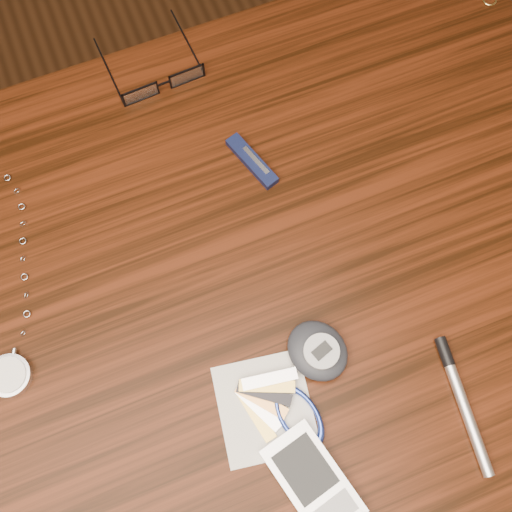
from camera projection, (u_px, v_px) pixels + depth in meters
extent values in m
plane|color=#472814|center=(242.00, 384.00, 1.43)|extent=(3.80, 3.80, 0.00)
cube|color=#381609|center=(228.00, 289.00, 0.74)|extent=(1.00, 0.70, 0.03)
cylinder|color=#4C2814|center=(396.00, 125.00, 1.25)|extent=(0.05, 0.05, 0.71)
cube|color=black|center=(141.00, 94.00, 0.80)|extent=(0.05, 0.00, 0.02)
cube|color=silver|center=(141.00, 94.00, 0.80)|extent=(0.04, 0.00, 0.02)
cylinder|color=black|center=(109.00, 72.00, 0.82)|extent=(0.01, 0.11, 0.00)
cube|color=black|center=(187.00, 76.00, 0.81)|extent=(0.05, 0.00, 0.02)
cube|color=silver|center=(187.00, 76.00, 0.81)|extent=(0.04, 0.00, 0.02)
cylinder|color=black|center=(187.00, 42.00, 0.84)|extent=(0.01, 0.11, 0.00)
cube|color=black|center=(164.00, 83.00, 0.80)|extent=(0.02, 0.00, 0.00)
torus|color=#F1D47C|center=(489.00, 0.00, 0.86)|extent=(0.02, 0.02, 0.00)
cylinder|color=silver|center=(10.00, 376.00, 0.69)|extent=(0.05, 0.05, 0.01)
cylinder|color=white|center=(8.00, 375.00, 0.68)|extent=(0.04, 0.04, 0.00)
cylinder|color=silver|center=(14.00, 352.00, 0.69)|extent=(0.01, 0.01, 0.01)
torus|color=silver|center=(23.00, 333.00, 0.70)|extent=(0.01, 0.01, 0.01)
torus|color=silver|center=(27.00, 314.00, 0.71)|extent=(0.01, 0.01, 0.00)
torus|color=silver|center=(26.00, 295.00, 0.72)|extent=(0.01, 0.01, 0.01)
torus|color=silver|center=(24.00, 277.00, 0.73)|extent=(0.01, 0.01, 0.00)
torus|color=silver|center=(23.00, 259.00, 0.73)|extent=(0.01, 0.01, 0.01)
torus|color=silver|center=(23.00, 241.00, 0.74)|extent=(0.01, 0.01, 0.00)
torus|color=silver|center=(23.00, 224.00, 0.75)|extent=(0.01, 0.00, 0.01)
torus|color=silver|center=(22.00, 207.00, 0.76)|extent=(0.01, 0.01, 0.00)
torus|color=silver|center=(17.00, 191.00, 0.76)|extent=(0.01, 0.00, 0.01)
torus|color=silver|center=(7.00, 178.00, 0.77)|extent=(0.01, 0.01, 0.00)
cube|color=silver|center=(313.00, 481.00, 0.65)|extent=(0.08, 0.12, 0.01)
cube|color=black|center=(305.00, 469.00, 0.64)|extent=(0.06, 0.07, 0.00)
cube|color=#94969B|center=(334.00, 512.00, 0.63)|extent=(0.05, 0.03, 0.00)
ellipsoid|color=#22242C|center=(318.00, 351.00, 0.69)|extent=(0.08, 0.09, 0.02)
cylinder|color=#ACAFB4|center=(322.00, 351.00, 0.67)|extent=(0.04, 0.04, 0.00)
cube|color=black|center=(322.00, 351.00, 0.67)|extent=(0.02, 0.02, 0.00)
cube|color=white|center=(265.00, 408.00, 0.68)|extent=(0.11, 0.12, 0.00)
torus|color=#2A44B5|center=(299.00, 416.00, 0.67)|extent=(0.07, 0.07, 0.01)
cube|color=olive|center=(256.00, 415.00, 0.67)|extent=(0.02, 0.06, 0.00)
cube|color=silver|center=(259.00, 408.00, 0.68)|extent=(0.04, 0.06, 0.00)
cube|color=#9B6A37|center=(262.00, 401.00, 0.68)|extent=(0.05, 0.05, 0.00)
cube|color=black|center=(264.00, 393.00, 0.68)|extent=(0.06, 0.05, 0.00)
cube|color=olive|center=(267.00, 386.00, 0.68)|extent=(0.06, 0.04, 0.00)
cube|color=silver|center=(270.00, 379.00, 0.68)|extent=(0.06, 0.02, 0.00)
cube|color=#0F183C|center=(252.00, 161.00, 0.77)|extent=(0.04, 0.08, 0.01)
cube|color=silver|center=(256.00, 160.00, 0.77)|extent=(0.02, 0.04, 0.00)
cylinder|color=silver|center=(464.00, 405.00, 0.68)|extent=(0.03, 0.15, 0.01)
cylinder|color=black|center=(445.00, 352.00, 0.69)|extent=(0.02, 0.03, 0.01)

